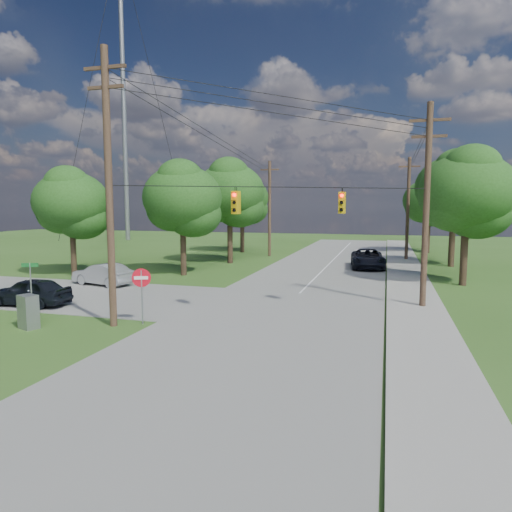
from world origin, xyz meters
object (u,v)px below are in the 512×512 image
(pole_ne, at_px, (426,203))
(car_cross_dark, at_px, (30,292))
(pole_north_e, at_px, (408,208))
(control_cabinet, at_px, (28,312))
(pole_sw, at_px, (109,185))
(car_main_north, at_px, (368,259))
(pole_north_w, at_px, (270,208))
(car_cross_silver, at_px, (103,274))
(do_not_enter_sign, at_px, (142,284))

(pole_ne, xyz_separation_m, car_cross_dark, (-20.09, -5.30, -4.69))
(pole_north_e, bearing_deg, control_cabinet, -118.43)
(pole_sw, distance_m, car_main_north, 25.20)
(pole_sw, relative_size, pole_north_e, 1.20)
(pole_ne, height_order, pole_north_w, pole_ne)
(pole_north_w, relative_size, car_cross_dark, 2.28)
(car_cross_silver, relative_size, control_cabinet, 2.98)
(pole_sw, xyz_separation_m, car_cross_silver, (-6.67, 8.90, -5.47))
(pole_north_w, distance_m, car_cross_silver, 22.06)
(car_cross_dark, distance_m, car_cross_silver, 6.60)
(pole_north_w, height_order, control_cabinet, pole_north_w)
(car_cross_silver, distance_m, do_not_enter_sign, 11.42)
(control_cabinet, relative_size, do_not_enter_sign, 0.58)
(pole_north_w, distance_m, car_main_north, 13.41)
(car_cross_silver, bearing_deg, do_not_enter_sign, 56.27)
(control_cabinet, bearing_deg, pole_north_w, 105.30)
(car_cross_silver, bearing_deg, control_cabinet, 31.30)
(car_cross_silver, relative_size, car_main_north, 0.76)
(do_not_enter_sign, bearing_deg, pole_north_e, 43.87)
(car_main_north, bearing_deg, pole_north_e, 58.87)
(pole_ne, height_order, car_cross_silver, pole_ne)
(pole_sw, relative_size, pole_ne, 1.14)
(pole_north_w, relative_size, do_not_enter_sign, 3.92)
(car_cross_dark, distance_m, car_main_north, 26.16)
(pole_north_w, bearing_deg, pole_north_e, 0.00)
(pole_sw, relative_size, do_not_enter_sign, 4.71)
(pole_sw, xyz_separation_m, pole_north_e, (13.50, 29.60, -1.10))
(pole_ne, xyz_separation_m, pole_north_w, (-13.90, 22.00, -0.34))
(pole_north_w, xyz_separation_m, do_not_enter_sign, (1.50, -29.00, -3.29))
(pole_north_e, relative_size, pole_north_w, 1.00)
(car_cross_silver, xyz_separation_m, control_cabinet, (3.38, -10.32, -0.02))
(pole_north_e, distance_m, car_cross_dark, 34.18)
(pole_sw, distance_m, pole_north_e, 32.55)
(pole_sw, height_order, pole_ne, pole_sw)
(pole_ne, xyz_separation_m, car_cross_silver, (-20.17, 1.30, -4.71))
(pole_north_w, distance_m, car_cross_dark, 28.33)
(pole_north_e, bearing_deg, pole_north_w, 180.00)
(pole_ne, xyz_separation_m, do_not_enter_sign, (-12.40, -7.00, -3.62))
(control_cabinet, bearing_deg, pole_north_e, 82.20)
(car_cross_dark, height_order, do_not_enter_sign, do_not_enter_sign)
(pole_north_e, height_order, car_cross_silver, pole_north_e)
(pole_sw, relative_size, car_cross_silver, 2.71)
(pole_north_w, bearing_deg, car_cross_dark, -102.78)
(car_cross_dark, distance_m, do_not_enter_sign, 7.95)
(control_cabinet, bearing_deg, pole_sw, 43.93)
(pole_ne, height_order, control_cabinet, pole_ne)
(car_main_north, distance_m, control_cabinet, 27.36)
(car_cross_silver, xyz_separation_m, do_not_enter_sign, (7.77, -8.30, 1.08))
(pole_north_w, height_order, car_cross_silver, pole_north_w)
(do_not_enter_sign, bearing_deg, car_cross_dark, 144.54)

